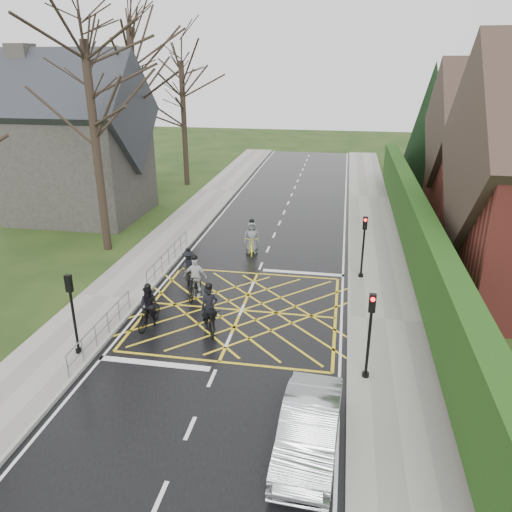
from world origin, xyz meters
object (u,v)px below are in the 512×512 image
(cyclist_front, at_px, (195,281))
(cyclist_lead, at_px, (252,241))
(car, at_px, (309,429))
(cyclist_mid, at_px, (189,268))
(cyclist_rear, at_px, (209,315))
(cyclist_back, at_px, (149,310))

(cyclist_front, height_order, cyclist_lead, cyclist_front)
(car, bearing_deg, cyclist_lead, 108.93)
(cyclist_mid, distance_m, cyclist_lead, 4.79)
(cyclist_front, bearing_deg, cyclist_mid, 115.65)
(cyclist_mid, bearing_deg, cyclist_rear, -79.79)
(car, bearing_deg, cyclist_front, 126.07)
(car, bearing_deg, cyclist_rear, 128.93)
(cyclist_mid, xyz_separation_m, cyclist_lead, (2.33, 4.18, 0.07))
(cyclist_lead, distance_m, car, 15.22)
(cyclist_rear, relative_size, car, 0.50)
(cyclist_rear, height_order, cyclist_lead, cyclist_rear)
(cyclist_rear, xyz_separation_m, cyclist_lead, (0.11, 8.64, 0.03))
(cyclist_front, bearing_deg, car, -57.04)
(cyclist_back, bearing_deg, cyclist_front, 75.98)
(cyclist_back, xyz_separation_m, car, (6.84, -5.84, 0.02))
(cyclist_rear, xyz_separation_m, cyclist_mid, (-2.22, 4.46, -0.03))
(cyclist_rear, relative_size, cyclist_lead, 1.02)
(cyclist_lead, bearing_deg, cyclist_front, -116.61)
(cyclist_mid, xyz_separation_m, car, (6.62, -10.43, 0.11))
(cyclist_back, xyz_separation_m, cyclist_front, (1.04, 2.93, 0.04))
(cyclist_front, distance_m, car, 10.52)
(cyclist_rear, relative_size, cyclist_back, 1.15)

